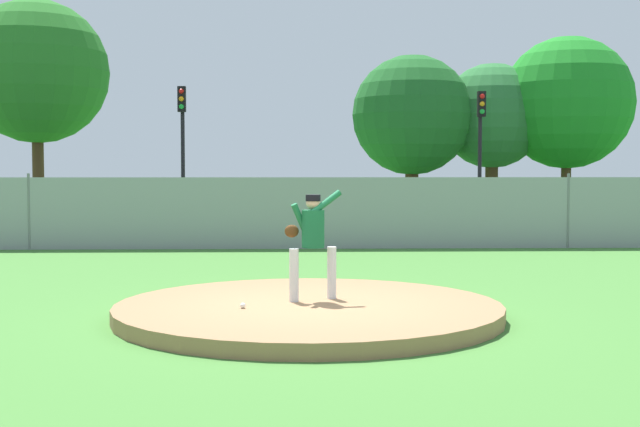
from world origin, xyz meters
The scene contains 15 objects.
ground_plane centered at (0.00, 6.00, 0.00)m, with size 80.00×80.00×0.00m, color #427A33.
asphalt_strip centered at (0.00, 14.50, 0.00)m, with size 44.00×7.00×0.01m, color #2B2B2D.
pitchers_mound centered at (0.00, 0.00, 0.10)m, with size 5.31×5.31×0.20m, color #99704C.
pitcher_youth centered at (0.06, 0.30, 1.12)m, with size 0.82×0.40×1.55m.
baseball centered at (-0.88, -0.38, 0.24)m, with size 0.07×0.07×0.07m, color white.
chainlink_fence centered at (0.00, 10.00, 0.91)m, with size 34.43×0.07×1.93m.
parked_car_white centered at (-1.19, 14.56, 0.82)m, with size 1.83×4.44×1.72m.
parked_car_teal centered at (-7.78, 14.93, 0.77)m, with size 2.08×4.14×1.63m.
traffic_cone_orange centered at (4.34, 13.64, 0.26)m, with size 0.40×0.40×0.55m.
traffic_light_near centered at (-4.14, 18.75, 3.37)m, with size 0.28×0.46×4.94m.
traffic_light_far centered at (6.50, 18.59, 3.27)m, with size 0.28×0.46×4.78m.
tree_bushy_near centered at (-10.43, 22.77, 5.89)m, with size 5.71×5.71×8.76m.
tree_tall_centre centered at (4.79, 23.90, 4.26)m, with size 5.02×5.02×6.79m.
tree_broad_right centered at (8.34, 24.62, 4.27)m, with size 4.48×4.48×6.54m.
tree_slender_far centered at (11.41, 24.13, 4.81)m, with size 5.59×5.59×7.62m.
Camera 1 is at (-0.21, -11.53, 2.06)m, focal length 47.52 mm.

